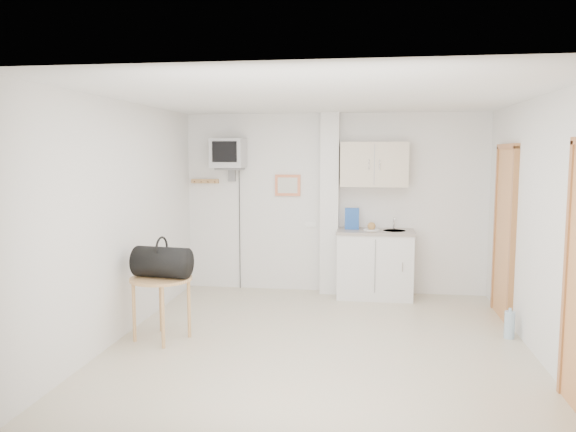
# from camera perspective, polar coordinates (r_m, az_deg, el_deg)

# --- Properties ---
(ground) EXTENTS (4.50, 4.50, 0.00)m
(ground) POSITION_cam_1_polar(r_m,az_deg,el_deg) (5.94, 3.20, -12.79)
(ground) COLOR beige
(ground) RESTS_ON ground
(room_envelope) EXTENTS (4.24, 4.54, 2.55)m
(room_envelope) POSITION_cam_1_polar(r_m,az_deg,el_deg) (5.70, 5.78, 2.20)
(room_envelope) COLOR white
(room_envelope) RESTS_ON ground
(kitchenette) EXTENTS (1.03, 0.58, 2.10)m
(kitchenette) POSITION_cam_1_polar(r_m,az_deg,el_deg) (7.68, 8.80, -2.26)
(kitchenette) COLOR silver
(kitchenette) RESTS_ON ground
(crt_television) EXTENTS (0.44, 0.45, 2.15)m
(crt_television) POSITION_cam_1_polar(r_m,az_deg,el_deg) (7.85, -6.07, 6.26)
(crt_television) COLOR slate
(crt_television) RESTS_ON ground
(round_table) EXTENTS (0.64, 0.64, 0.66)m
(round_table) POSITION_cam_1_polar(r_m,az_deg,el_deg) (6.04, -12.76, -6.88)
(round_table) COLOR #A6784C
(round_table) RESTS_ON ground
(duffel_bag) EXTENTS (0.62, 0.39, 0.43)m
(duffel_bag) POSITION_cam_1_polar(r_m,az_deg,el_deg) (6.00, -12.67, -4.57)
(duffel_bag) COLOR black
(duffel_bag) RESTS_ON round_table
(water_bottle) EXTENTS (0.11, 0.11, 0.33)m
(water_bottle) POSITION_cam_1_polar(r_m,az_deg,el_deg) (6.48, 21.58, -10.23)
(water_bottle) COLOR #9FBCD1
(water_bottle) RESTS_ON ground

